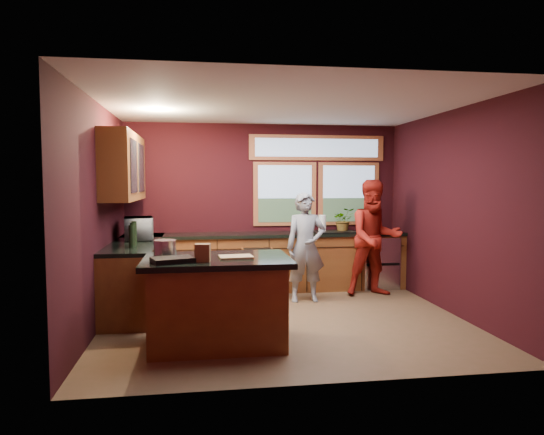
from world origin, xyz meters
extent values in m
plane|color=brown|center=(0.00, 0.00, 0.00)|extent=(4.50, 4.50, 0.00)
cube|color=black|center=(0.00, 2.00, 1.35)|extent=(4.50, 0.02, 2.70)
cube|color=black|center=(0.00, -2.00, 1.35)|extent=(4.50, 0.02, 2.70)
cube|color=black|center=(-2.25, 0.00, 1.35)|extent=(0.02, 4.00, 2.70)
cube|color=black|center=(2.25, 0.00, 1.35)|extent=(0.02, 4.00, 2.70)
cube|color=silver|center=(0.00, 0.00, 2.70)|extent=(4.50, 4.00, 0.02)
cube|color=#8DA3C3|center=(0.35, 1.99, 1.55)|extent=(1.06, 0.02, 1.06)
cube|color=#8DA3C3|center=(1.45, 1.99, 1.55)|extent=(1.06, 0.02, 1.06)
cube|color=#A0532E|center=(0.90, 1.99, 2.32)|extent=(2.30, 0.02, 0.42)
cube|color=#5E2E16|center=(-2.07, 0.85, 1.95)|extent=(0.36, 1.80, 0.90)
cube|color=#5E2E16|center=(0.00, 1.70, 0.44)|extent=(4.50, 0.60, 0.88)
cube|color=black|center=(0.00, 1.69, 0.91)|extent=(4.50, 0.64, 0.05)
cube|color=#B7B7BC|center=(1.85, 1.68, 0.42)|extent=(0.60, 0.58, 0.85)
cube|color=black|center=(1.10, 1.66, 0.91)|extent=(0.66, 0.46, 0.05)
cube|color=#5E2E16|center=(-1.95, 0.85, 0.44)|extent=(0.60, 2.30, 0.88)
cube|color=black|center=(-1.94, 0.85, 0.91)|extent=(0.64, 2.30, 0.05)
cube|color=#5E2E16|center=(-0.88, -0.82, 0.44)|extent=(1.40, 0.90, 0.88)
cube|color=black|center=(-0.88, -0.82, 0.92)|extent=(1.55, 1.05, 0.06)
imported|color=slate|center=(0.47, 0.90, 0.80)|extent=(0.59, 0.40, 1.60)
imported|color=maroon|center=(1.60, 1.12, 0.89)|extent=(0.87, 0.68, 1.78)
imported|color=#999999|center=(-1.92, 1.11, 1.09)|extent=(0.47, 0.62, 0.32)
imported|color=#999999|center=(1.29, 1.75, 1.13)|extent=(0.35, 0.31, 0.39)
cylinder|color=white|center=(0.92, 1.70, 1.07)|extent=(0.12, 0.12, 0.28)
cube|color=#A68155|center=(-0.68, -0.87, 0.95)|extent=(0.37, 0.28, 0.02)
cylinder|color=silver|center=(-1.43, -0.67, 1.03)|extent=(0.24, 0.24, 0.18)
cube|color=brown|center=(-1.03, -1.07, 1.03)|extent=(0.17, 0.14, 0.18)
cube|color=black|center=(-1.33, -1.07, 0.97)|extent=(0.47, 0.39, 0.05)
camera|label=1|loc=(-1.05, -5.97, 1.75)|focal=32.00mm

